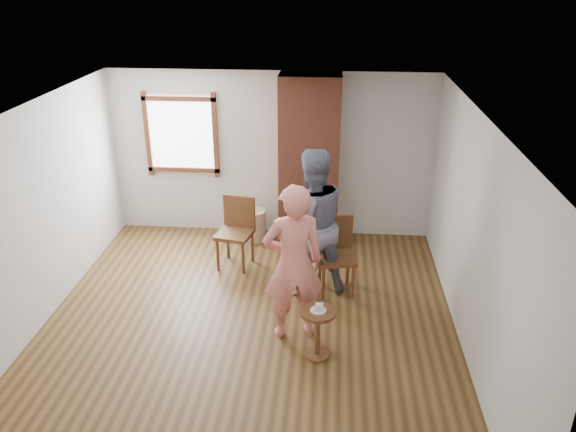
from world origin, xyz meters
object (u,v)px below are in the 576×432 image
object	(u,v)px
dining_chair_left	(237,228)
person_pink	(293,263)
dining_chair_right	(336,250)
side_table	(318,326)
stoneware_crock	(254,225)
man	(311,224)

from	to	relation	value
dining_chair_left	person_pink	bearing A→B (deg)	-48.87
dining_chair_right	side_table	distance (m)	1.49
stoneware_crock	dining_chair_left	bearing A→B (deg)	-99.44
dining_chair_left	person_pink	size ratio (longest dim) A/B	0.53
person_pink	side_table	bearing A→B (deg)	111.99
dining_chair_left	dining_chair_right	bearing A→B (deg)	-10.75
dining_chair_right	man	world-z (taller)	man
dining_chair_right	person_pink	xyz separation A→B (m)	(-0.48, -1.07, 0.38)
stoneware_crock	man	size ratio (longest dim) A/B	0.25
dining_chair_left	man	xyz separation A→B (m)	(1.09, -0.70, 0.43)
dining_chair_right	man	size ratio (longest dim) A/B	0.51
dining_chair_left	dining_chair_right	size ratio (longest dim) A/B	0.99
dining_chair_left	dining_chair_right	world-z (taller)	dining_chair_right
stoneware_crock	man	xyz separation A→B (m)	(0.96, -1.48, 0.75)
stoneware_crock	person_pink	size ratio (longest dim) A/B	0.26
stoneware_crock	dining_chair_right	size ratio (longest dim) A/B	0.49
man	dining_chair_left	bearing A→B (deg)	-58.26
stoneware_crock	man	world-z (taller)	man
dining_chair_left	person_pink	xyz separation A→B (m)	(0.94, -1.66, 0.38)
dining_chair_left	dining_chair_right	xyz separation A→B (m)	(1.42, -0.59, 0.00)
stoneware_crock	dining_chair_right	xyz separation A→B (m)	(1.29, -1.37, 0.32)
man	person_pink	distance (m)	0.98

